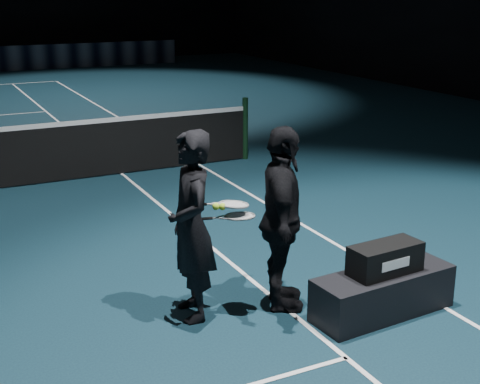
% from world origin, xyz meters
% --- Properties ---
extents(net_post_right, '(0.10, 0.10, 1.10)m').
position_xyz_m(net_post_right, '(6.40, 0.00, 0.55)').
color(net_post_right, black).
rests_on(net_post_right, floor).
extents(player_bench, '(1.43, 0.57, 0.42)m').
position_xyz_m(player_bench, '(4.88, -5.89, 0.21)').
color(player_bench, black).
rests_on(player_bench, floor).
extents(racket_bag, '(0.72, 0.35, 0.28)m').
position_xyz_m(racket_bag, '(4.88, -5.89, 0.56)').
color(racket_bag, black).
rests_on(racket_bag, player_bench).
extents(bag_signature, '(0.33, 0.03, 0.09)m').
position_xyz_m(bag_signature, '(4.88, -6.04, 0.56)').
color(bag_signature, white).
rests_on(bag_signature, racket_bag).
extents(player_a, '(0.51, 0.70, 1.77)m').
position_xyz_m(player_a, '(3.27, -5.11, 0.89)').
color(player_a, black).
rests_on(player_a, floor).
extents(player_b, '(0.84, 1.12, 1.77)m').
position_xyz_m(player_b, '(4.09, -5.32, 0.89)').
color(player_b, black).
rests_on(player_b, floor).
extents(racket_lower, '(0.71, 0.38, 0.03)m').
position_xyz_m(racket_lower, '(3.70, -5.22, 0.95)').
color(racket_lower, black).
rests_on(racket_lower, player_a).
extents(racket_upper, '(0.71, 0.33, 0.10)m').
position_xyz_m(racket_upper, '(3.66, -5.17, 1.05)').
color(racket_upper, black).
rests_on(racket_upper, player_b).
extents(tennis_balls, '(0.12, 0.10, 0.12)m').
position_xyz_m(tennis_balls, '(3.52, -5.17, 1.07)').
color(tennis_balls, '#A1C629').
rests_on(tennis_balls, racket_upper).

